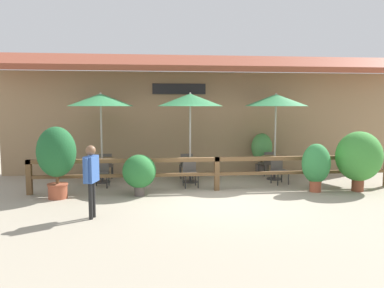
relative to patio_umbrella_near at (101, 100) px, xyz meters
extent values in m
plane|color=#9E937F|center=(3.39, -2.55, -2.58)|extent=(60.00, 60.00, 0.00)
cube|color=#997A56|center=(3.39, 1.65, -0.78)|extent=(14.00, 0.40, 3.60)
cube|color=brown|center=(3.39, 1.10, 1.30)|extent=(14.28, 1.48, 0.70)
cube|color=black|center=(2.53, 1.42, 0.42)|extent=(1.87, 0.04, 0.37)
cube|color=brown|center=(3.39, -1.50, -1.68)|extent=(10.40, 0.14, 0.11)
cube|color=brown|center=(3.39, -1.50, -2.10)|extent=(10.40, 0.10, 0.09)
cube|color=brown|center=(-1.74, -1.50, -2.10)|extent=(0.14, 0.14, 0.95)
cube|color=brown|center=(3.39, -1.50, -2.10)|extent=(0.14, 0.14, 0.95)
cylinder|color=#B7B2A8|center=(0.00, 0.00, -1.35)|extent=(0.06, 0.06, 2.45)
cone|color=#33844C|center=(0.00, 0.00, 0.01)|extent=(2.03, 2.03, 0.39)
sphere|color=#B2ADA3|center=(0.00, 0.00, 0.20)|extent=(0.07, 0.07, 0.07)
cylinder|color=olive|center=(0.00, 0.00, -1.85)|extent=(0.90, 0.90, 0.05)
cylinder|color=#333333|center=(0.00, 0.00, -2.23)|extent=(0.07, 0.07, 0.70)
cylinder|color=#333333|center=(0.00, 0.00, -2.56)|extent=(0.50, 0.50, 0.03)
cube|color=#514C47|center=(0.07, -0.73, -2.17)|extent=(0.44, 0.44, 0.05)
cube|color=#514C47|center=(0.07, -0.54, -1.94)|extent=(0.40, 0.05, 0.40)
cylinder|color=#2D2D2D|center=(-0.13, -0.91, -2.39)|extent=(0.04, 0.04, 0.39)
cylinder|color=#2D2D2D|center=(0.25, -0.93, -2.39)|extent=(0.04, 0.04, 0.39)
cylinder|color=#2D2D2D|center=(-0.12, -0.53, -2.39)|extent=(0.04, 0.04, 0.39)
cylinder|color=#2D2D2D|center=(0.26, -0.55, -2.39)|extent=(0.04, 0.04, 0.39)
cube|color=#514C47|center=(0.04, 0.73, -2.17)|extent=(0.43, 0.43, 0.05)
cube|color=#514C47|center=(0.04, 0.54, -1.94)|extent=(0.40, 0.05, 0.40)
cylinder|color=#2D2D2D|center=(0.22, 0.92, -2.39)|extent=(0.04, 0.04, 0.39)
cylinder|color=#2D2D2D|center=(-0.16, 0.91, -2.39)|extent=(0.04, 0.04, 0.39)
cylinder|color=#2D2D2D|center=(0.23, 0.54, -2.39)|extent=(0.04, 0.04, 0.39)
cylinder|color=#2D2D2D|center=(-0.15, 0.53, -2.39)|extent=(0.04, 0.04, 0.39)
cylinder|color=#B7B2A8|center=(2.76, -0.25, -1.35)|extent=(0.06, 0.06, 2.45)
cone|color=#33844C|center=(2.76, -0.25, 0.01)|extent=(2.03, 2.03, 0.39)
sphere|color=#B2ADA3|center=(2.76, -0.25, 0.20)|extent=(0.07, 0.07, 0.07)
cylinder|color=olive|center=(2.76, -0.25, -1.85)|extent=(0.90, 0.90, 0.05)
cylinder|color=#333333|center=(2.76, -0.25, -2.23)|extent=(0.07, 0.07, 0.70)
cylinder|color=#333333|center=(2.76, -0.25, -2.56)|extent=(0.50, 0.50, 0.03)
cube|color=#514C47|center=(2.70, -0.99, -2.17)|extent=(0.46, 0.46, 0.05)
cube|color=#514C47|center=(2.68, -0.80, -1.94)|extent=(0.40, 0.07, 0.40)
cylinder|color=#2D2D2D|center=(2.53, -1.19, -2.39)|extent=(0.04, 0.04, 0.39)
cylinder|color=#2D2D2D|center=(2.91, -1.16, -2.39)|extent=(0.04, 0.04, 0.39)
cylinder|color=#2D2D2D|center=(2.49, -0.82, -2.39)|extent=(0.04, 0.04, 0.39)
cylinder|color=#2D2D2D|center=(2.87, -0.78, -2.39)|extent=(0.04, 0.04, 0.39)
cube|color=#514C47|center=(2.69, 0.49, -2.17)|extent=(0.43, 0.43, 0.05)
cube|color=#514C47|center=(2.69, 0.30, -1.94)|extent=(0.40, 0.05, 0.40)
cylinder|color=#2D2D2D|center=(2.87, 0.69, -2.39)|extent=(0.04, 0.04, 0.39)
cylinder|color=#2D2D2D|center=(2.49, 0.68, -2.39)|extent=(0.04, 0.04, 0.39)
cylinder|color=#2D2D2D|center=(2.88, 0.31, -2.39)|extent=(0.04, 0.04, 0.39)
cylinder|color=#2D2D2D|center=(2.50, 0.30, -2.39)|extent=(0.04, 0.04, 0.39)
cylinder|color=#B7B2A8|center=(5.56, -0.07, -1.35)|extent=(0.06, 0.06, 2.45)
cone|color=#33844C|center=(5.56, -0.07, 0.01)|extent=(2.03, 2.03, 0.39)
sphere|color=#B2ADA3|center=(5.56, -0.07, 0.20)|extent=(0.07, 0.07, 0.07)
cylinder|color=olive|center=(5.56, -0.07, -1.85)|extent=(0.90, 0.90, 0.05)
cylinder|color=#333333|center=(5.56, -0.07, -2.23)|extent=(0.07, 0.07, 0.70)
cylinder|color=#333333|center=(5.56, -0.07, -2.56)|extent=(0.50, 0.50, 0.03)
cube|color=#514C47|center=(5.48, -0.82, -2.17)|extent=(0.50, 0.50, 0.05)
cube|color=#514C47|center=(5.44, -0.63, -1.94)|extent=(0.40, 0.12, 0.40)
cylinder|color=#2D2D2D|center=(5.34, -1.04, -2.39)|extent=(0.04, 0.04, 0.39)
cylinder|color=#2D2D2D|center=(5.71, -0.96, -2.39)|extent=(0.04, 0.04, 0.39)
cylinder|color=#2D2D2D|center=(5.25, -0.67, -2.39)|extent=(0.04, 0.04, 0.39)
cylinder|color=#2D2D2D|center=(5.62, -0.59, -2.39)|extent=(0.04, 0.04, 0.39)
cube|color=#514C47|center=(5.51, 0.68, -2.17)|extent=(0.51, 0.51, 0.05)
cube|color=#514C47|center=(5.56, 0.49, -1.94)|extent=(0.40, 0.13, 0.40)
cylinder|color=#2D2D2D|center=(5.65, 0.91, -2.39)|extent=(0.04, 0.04, 0.39)
cylinder|color=#2D2D2D|center=(5.28, 0.82, -2.39)|extent=(0.04, 0.04, 0.39)
cylinder|color=#2D2D2D|center=(5.74, 0.54, -2.39)|extent=(0.04, 0.04, 0.39)
cylinder|color=#2D2D2D|center=(5.37, 0.45, -2.39)|extent=(0.04, 0.04, 0.39)
cylinder|color=#9E4C33|center=(6.12, -1.94, -2.42)|extent=(0.32, 0.32, 0.33)
cylinder|color=#9E4C33|center=(6.12, -1.94, -2.27)|extent=(0.34, 0.34, 0.04)
ellipsoid|color=#338442|center=(6.12, -1.94, -1.78)|extent=(0.79, 0.71, 1.11)
cylinder|color=#564C47|center=(1.23, -1.92, -2.44)|extent=(0.28, 0.28, 0.28)
cylinder|color=#564C47|center=(1.23, -1.92, -2.32)|extent=(0.31, 0.31, 0.04)
ellipsoid|color=#287033|center=(1.23, -1.92, -1.92)|extent=(0.89, 0.80, 0.89)
cylinder|color=brown|center=(7.34, -2.00, -2.38)|extent=(0.33, 0.33, 0.40)
cylinder|color=brown|center=(7.34, -2.00, -2.20)|extent=(0.35, 0.35, 0.04)
ellipsoid|color=#3D8E38|center=(7.34, -2.00, -1.59)|extent=(1.28, 1.15, 1.40)
cylinder|color=#9E4C33|center=(-0.87, -2.00, -2.38)|extent=(0.48, 0.48, 0.39)
cylinder|color=#9E4C33|center=(-0.87, -2.00, -2.21)|extent=(0.52, 0.52, 0.04)
cylinder|color=brown|center=(-0.87, -2.00, -1.99)|extent=(0.09, 0.09, 0.39)
ellipsoid|color=#1E5B2D|center=(-0.87, -2.00, -1.36)|extent=(0.99, 0.89, 1.30)
cylinder|color=#564C47|center=(5.43, 1.00, -2.41)|extent=(0.41, 0.41, 0.33)
cylinder|color=#564C47|center=(5.43, 1.00, -2.27)|extent=(0.45, 0.45, 0.04)
cylinder|color=brown|center=(5.43, 1.00, -2.10)|extent=(0.07, 0.07, 0.29)
ellipsoid|color=#4C934C|center=(5.43, 1.00, -1.63)|extent=(0.74, 0.67, 0.98)
cylinder|color=black|center=(0.32, -3.80, -2.19)|extent=(0.09, 0.09, 0.79)
cylinder|color=black|center=(0.28, -3.95, -2.19)|extent=(0.09, 0.09, 0.79)
cube|color=#33569E|center=(0.30, -3.88, -1.51)|extent=(0.28, 0.46, 0.56)
cylinder|color=#33569E|center=(0.35, -3.64, -1.51)|extent=(0.07, 0.07, 0.53)
cylinder|color=#33569E|center=(0.25, -4.11, -1.51)|extent=(0.07, 0.07, 0.53)
sphere|color=brown|center=(0.30, -3.88, -1.12)|extent=(0.21, 0.21, 0.21)
camera|label=1|loc=(1.62, -11.85, -0.21)|focal=35.00mm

